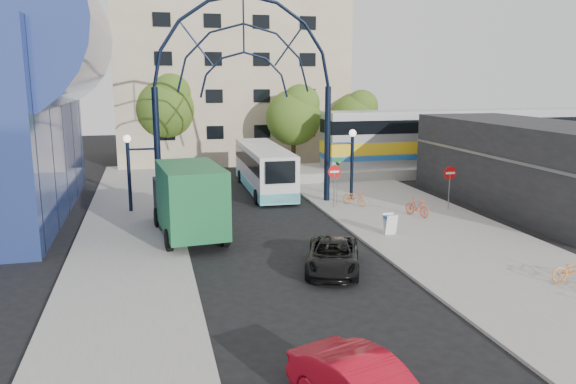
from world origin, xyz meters
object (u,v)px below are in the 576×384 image
object	(u,v)px
gateway_arch	(244,59)
street_name_sign	(338,171)
stop_sign	(334,176)
green_truck	(188,200)
sandwich_board	(390,222)
tree_north_b	(166,105)
tree_north_a	(295,114)
tree_north_c	(356,116)
train_car	(474,136)
bike_near_a	(355,198)
do_not_enter_sign	(450,177)
bike_far_a	(574,269)
black_suv	(333,256)
city_bus	(264,168)
bike_near_b	(417,207)

from	to	relation	value
gateway_arch	street_name_sign	bearing A→B (deg)	-15.07
stop_sign	green_truck	world-z (taller)	green_truck
sandwich_board	green_truck	distance (m)	9.72
tree_north_b	green_truck	bearing A→B (deg)	-89.70
tree_north_a	tree_north_c	bearing A→B (deg)	18.44
train_car	bike_near_a	xyz separation A→B (m)	(-13.81, -9.70, -2.33)
do_not_enter_sign	bike_far_a	distance (m)	11.78
gateway_arch	black_suv	world-z (taller)	gateway_arch
tree_north_a	city_bus	xyz separation A→B (m)	(-4.14, -7.48, -3.05)
gateway_arch	tree_north_c	size ratio (longest dim) A/B	2.10
do_not_enter_sign	green_truck	bearing A→B (deg)	-173.72
bike_near_b	bike_far_a	bearing A→B (deg)	-106.28
sandwich_board	train_car	distance (m)	21.65
street_name_sign	tree_north_a	xyz separation A→B (m)	(0.92, 13.33, 2.48)
street_name_sign	bike_far_a	world-z (taller)	street_name_sign
gateway_arch	street_name_sign	xyz separation A→B (m)	(5.20, -1.40, -6.43)
do_not_enter_sign	bike_near_a	xyz separation A→B (m)	(-4.81, 2.30, -1.41)
gateway_arch	tree_north_a	bearing A→B (deg)	62.83
sandwich_board	gateway_arch	bearing A→B (deg)	124.91
green_truck	city_bus	bearing A→B (deg)	54.91
gateway_arch	bike_near_b	world-z (taller)	gateway_arch
sandwich_board	green_truck	size ratio (longest dim) A/B	0.14
stop_sign	bike_near_b	distance (m)	5.00
stop_sign	black_suv	size ratio (longest dim) A/B	0.57
gateway_arch	do_not_enter_sign	size ratio (longest dim) A/B	5.50
do_not_enter_sign	street_name_sign	size ratio (longest dim) A/B	0.89
green_truck	stop_sign	bearing A→B (deg)	17.58
black_suv	gateway_arch	bearing A→B (deg)	116.84
sandwich_board	train_car	world-z (taller)	train_car
sandwich_board	tree_north_b	distance (m)	26.15
stop_sign	bike_near_a	size ratio (longest dim) A/B	1.46
stop_sign	green_truck	size ratio (longest dim) A/B	0.34
gateway_arch	train_car	distance (m)	22.27
stop_sign	city_bus	size ratio (longest dim) A/B	0.23
bike_far_a	tree_north_b	bearing A→B (deg)	25.84
train_car	bike_near_b	distance (m)	17.54
stop_sign	street_name_sign	world-z (taller)	street_name_sign
stop_sign	tree_north_a	xyz separation A→B (m)	(1.32, 13.93, 2.61)
bike_far_a	green_truck	bearing A→B (deg)	55.90
city_bus	bike_near_b	xyz separation A→B (m)	(6.53, -9.51, -0.94)
street_name_sign	train_car	xyz separation A→B (m)	(14.80, 9.40, 0.77)
city_bus	black_suv	size ratio (longest dim) A/B	2.50
sandwich_board	train_car	bearing A→B (deg)	48.05
train_car	bike_near_a	world-z (taller)	train_car
sandwich_board	tree_north_a	distance (m)	20.33
train_car	city_bus	distance (m)	18.41
train_car	tree_north_c	distance (m)	9.95
tree_north_c	green_truck	distance (m)	25.32
street_name_sign	green_truck	distance (m)	9.92
green_truck	bike_near_a	xyz separation A→B (m)	(9.95, 3.93, -1.22)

